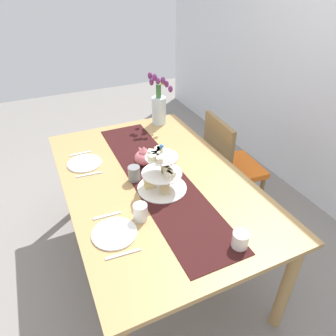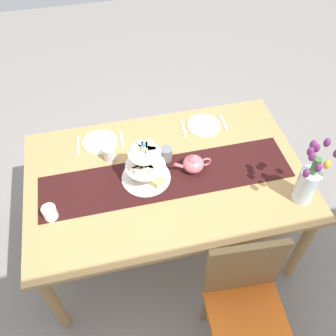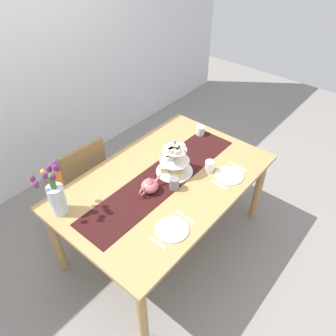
{
  "view_description": "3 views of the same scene",
  "coord_description": "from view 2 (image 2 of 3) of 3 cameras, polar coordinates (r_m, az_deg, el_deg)",
  "views": [
    {
      "loc": [
        1.47,
        -0.58,
        1.89
      ],
      "look_at": [
        0.05,
        0.07,
        0.84
      ],
      "focal_mm": 32.53,
      "sensor_mm": 36.0,
      "label": 1
    },
    {
      "loc": [
        0.32,
        1.42,
        2.52
      ],
      "look_at": [
        -0.02,
        -0.02,
        0.79
      ],
      "focal_mm": 39.54,
      "sensor_mm": 36.0,
      "label": 2
    },
    {
      "loc": [
        -1.47,
        -1.27,
        2.51
      ],
      "look_at": [
        0.06,
        0.02,
        0.83
      ],
      "focal_mm": 35.36,
      "sensor_mm": 36.0,
      "label": 3
    }
  ],
  "objects": [
    {
      "name": "ground_plane",
      "position": [
        2.91,
        -0.23,
        -10.51
      ],
      "size": [
        8.0,
        8.0,
        0.0
      ],
      "primitive_type": "plane",
      "color": "gray"
    },
    {
      "name": "dining_table",
      "position": [
        2.36,
        -0.28,
        -2.42
      ],
      "size": [
        1.72,
        1.1,
        0.76
      ],
      "color": "tan",
      "rests_on": "ground_plane"
    },
    {
      "name": "chair_left",
      "position": [
        2.2,
        11.83,
        -19.53
      ],
      "size": [
        0.45,
        0.45,
        0.91
      ],
      "color": "olive",
      "rests_on": "ground_plane"
    },
    {
      "name": "table_runner",
      "position": [
        2.27,
        -0.17,
        -1.4
      ],
      "size": [
        1.55,
        0.34,
        0.0
      ],
      "primitive_type": "cube",
      "color": "black",
      "rests_on": "dining_table"
    },
    {
      "name": "tiered_cake_stand",
      "position": [
        2.18,
        -3.41,
        0.27
      ],
      "size": [
        0.3,
        0.3,
        0.3
      ],
      "color": "beige",
      "rests_on": "table_runner"
    },
    {
      "name": "teapot",
      "position": [
        2.27,
        3.96,
        0.7
      ],
      "size": [
        0.24,
        0.13,
        0.14
      ],
      "color": "#D66B75",
      "rests_on": "table_runner"
    },
    {
      "name": "tulip_vase",
      "position": [
        2.19,
        20.91,
        -1.75
      ],
      "size": [
        0.24,
        0.16,
        0.44
      ],
      "color": "silver",
      "rests_on": "dining_table"
    },
    {
      "name": "cream_jug",
      "position": [
        2.17,
        -17.74,
        -6.58
      ],
      "size": [
        0.08,
        0.08,
        0.08
      ],
      "primitive_type": "cylinder",
      "color": "white",
      "rests_on": "dining_table"
    },
    {
      "name": "dinner_plate_left",
      "position": [
        2.59,
        5.51,
        6.57
      ],
      "size": [
        0.23,
        0.23,
        0.01
      ],
      "primitive_type": "cylinder",
      "color": "white",
      "rests_on": "dining_table"
    },
    {
      "name": "fork_left",
      "position": [
        2.64,
        8.54,
        6.98
      ],
      "size": [
        0.02,
        0.15,
        0.01
      ],
      "primitive_type": "cube",
      "rotation": [
        0.0,
        0.0,
        -0.01
      ],
      "color": "silver",
      "rests_on": "dining_table"
    },
    {
      "name": "knife_left",
      "position": [
        2.56,
        2.39,
        6.06
      ],
      "size": [
        0.03,
        0.17,
        0.01
      ],
      "primitive_type": "cube",
      "rotation": [
        0.0,
        0.0,
        -0.09
      ],
      "color": "silver",
      "rests_on": "dining_table"
    },
    {
      "name": "dinner_plate_right",
      "position": [
        2.51,
        -10.44,
        3.96
      ],
      "size": [
        0.23,
        0.23,
        0.01
      ],
      "primitive_type": "cylinder",
      "color": "white",
      "rests_on": "dining_table"
    },
    {
      "name": "fork_right",
      "position": [
        2.51,
        -7.16,
        4.5
      ],
      "size": [
        0.02,
        0.15,
        0.01
      ],
      "primitive_type": "cube",
      "rotation": [
        0.0,
        0.0,
        -0.05
      ],
      "color": "silver",
      "rests_on": "dining_table"
    },
    {
      "name": "knife_right",
      "position": [
        2.52,
        -13.69,
        3.35
      ],
      "size": [
        0.03,
        0.17,
        0.01
      ],
      "primitive_type": "cube",
      "rotation": [
        0.0,
        0.0,
        -0.07
      ],
      "color": "silver",
      "rests_on": "dining_table"
    },
    {
      "name": "mug_grey",
      "position": [
        2.33,
        -0.29,
        2.16
      ],
      "size": [
        0.08,
        0.08,
        0.09
      ],
      "primitive_type": "cylinder",
      "color": "slate",
      "rests_on": "table_runner"
    },
    {
      "name": "mug_white_text",
      "position": [
        2.36,
        -9.01,
        2.19
      ],
      "size": [
        0.08,
        0.08,
        0.09
      ],
      "primitive_type": "cylinder",
      "color": "white",
      "rests_on": "dining_table"
    }
  ]
}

